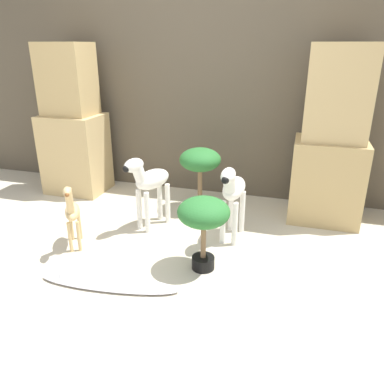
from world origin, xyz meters
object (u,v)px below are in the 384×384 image
(zebra_right, at_px, (233,191))
(zebra_left, at_px, (149,182))
(giraffe_figurine, at_px, (72,211))
(potted_palm_back, at_px, (204,217))
(surfboard, at_px, (108,283))
(potted_palm_front, at_px, (200,163))

(zebra_right, bearing_deg, zebra_left, 178.69)
(zebra_left, bearing_deg, giraffe_figurine, -131.18)
(potted_palm_back, relative_size, surfboard, 0.56)
(zebra_left, relative_size, potted_palm_front, 1.09)
(zebra_left, height_order, potted_palm_front, zebra_left)
(potted_palm_front, bearing_deg, potted_palm_back, -73.21)
(zebra_right, xyz_separation_m, zebra_left, (-0.74, 0.02, 0.00))
(giraffe_figurine, distance_m, surfboard, 0.71)
(potted_palm_front, distance_m, potted_palm_back, 1.07)
(zebra_right, height_order, potted_palm_back, zebra_right)
(zebra_left, relative_size, potted_palm_back, 1.22)
(zebra_right, height_order, zebra_left, same)
(giraffe_figurine, height_order, potted_palm_back, giraffe_figurine)
(zebra_right, height_order, potted_palm_front, zebra_right)
(giraffe_figurine, xyz_separation_m, potted_palm_back, (1.07, -0.00, 0.10))
(giraffe_figurine, xyz_separation_m, surfboard, (0.50, -0.40, -0.30))
(zebra_right, relative_size, potted_palm_front, 1.09)
(zebra_right, distance_m, zebra_left, 0.74)
(zebra_left, xyz_separation_m, surfboard, (0.06, -0.91, -0.41))
(zebra_left, height_order, surfboard, zebra_left)
(zebra_right, distance_m, surfboard, 1.19)
(zebra_left, distance_m, potted_palm_front, 0.60)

